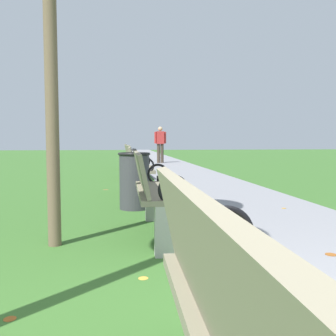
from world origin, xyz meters
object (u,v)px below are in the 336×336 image
Objects in this scene: park_bench_2 at (154,190)px; pedestrian_walking at (160,143)px; trash_bin at (134,181)px; park_bench_3 at (139,169)px; park_bench_4 at (134,160)px; park_bench_5 at (131,156)px.

pedestrian_walking reaches higher than park_bench_2.
park_bench_2 is 1.91× the size of trash_bin.
trash_bin is (-1.56, -11.09, -0.50)m from pedestrian_walking.
trash_bin is at bearing 95.29° from park_bench_2.
park_bench_2 is 3.13m from park_bench_3.
trash_bin is at bearing -91.88° from park_bench_4.
trash_bin is (-0.15, -4.48, -0.06)m from park_bench_4.
park_bench_3 is 9.66m from pedestrian_walking.
park_bench_3 and park_bench_5 have the same top height.
park_bench_3 and park_bench_4 have the same top height.
park_bench_3 is 1.00× the size of park_bench_5.
park_bench_3 is 1.55m from trash_bin.
park_bench_5 is (-0.00, 3.17, 0.00)m from park_bench_4.
park_bench_5 is at bearing 88.90° from trash_bin.
park_bench_5 is 3.74m from pedestrian_walking.
park_bench_2 and park_bench_5 have the same top height.
pedestrian_walking is at bearing 77.91° from park_bench_4.
park_bench_5 is at bearing 90.00° from park_bench_3.
park_bench_4 is 6.77m from pedestrian_walking.
park_bench_5 is 7.65m from trash_bin.
park_bench_4 is (0.00, 2.94, 0.00)m from park_bench_3.
park_bench_3 is at bearing -90.00° from park_bench_4.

